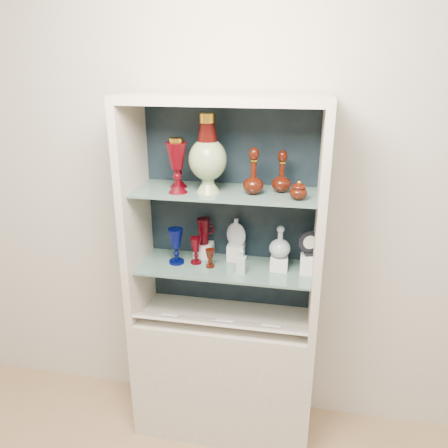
% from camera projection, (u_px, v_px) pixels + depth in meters
% --- Properties ---
extents(wall_back, '(3.50, 0.02, 2.80)m').
position_uv_depth(wall_back, '(231.00, 193.00, 2.41)').
color(wall_back, beige).
rests_on(wall_back, ground).
extents(cabinet_base, '(1.00, 0.40, 0.75)m').
position_uv_depth(cabinet_base, '(224.00, 372.00, 2.56)').
color(cabinet_base, '#BCB29F').
rests_on(cabinet_base, ground).
extents(cabinet_back_panel, '(0.98, 0.02, 1.15)m').
position_uv_depth(cabinet_back_panel, '(230.00, 208.00, 2.41)').
color(cabinet_back_panel, black).
rests_on(cabinet_back_panel, cabinet_base).
extents(cabinet_side_left, '(0.04, 0.40, 1.15)m').
position_uv_depth(cabinet_side_left, '(135.00, 214.00, 2.32)').
color(cabinet_side_left, '#BCB29F').
rests_on(cabinet_side_left, cabinet_base).
extents(cabinet_side_right, '(0.04, 0.40, 1.15)m').
position_uv_depth(cabinet_side_right, '(320.00, 226.00, 2.15)').
color(cabinet_side_right, '#BCB29F').
rests_on(cabinet_side_right, cabinet_base).
extents(cabinet_top_cap, '(1.00, 0.40, 0.04)m').
position_uv_depth(cabinet_top_cap, '(224.00, 99.00, 2.02)').
color(cabinet_top_cap, '#BCB29F').
rests_on(cabinet_top_cap, cabinet_side_left).
extents(shelf_lower, '(0.92, 0.34, 0.01)m').
position_uv_depth(shelf_lower, '(225.00, 267.00, 2.35)').
color(shelf_lower, slate).
rests_on(shelf_lower, cabinet_side_left).
extents(shelf_upper, '(0.92, 0.34, 0.01)m').
position_uv_depth(shelf_upper, '(225.00, 192.00, 2.20)').
color(shelf_upper, slate).
rests_on(shelf_upper, cabinet_side_left).
extents(label_ledge, '(0.92, 0.17, 0.09)m').
position_uv_depth(label_ledge, '(220.00, 323.00, 2.32)').
color(label_ledge, '#BCB29F').
rests_on(label_ledge, cabinet_base).
extents(label_card_0, '(0.10, 0.06, 0.03)m').
position_uv_depth(label_card_0, '(170.00, 315.00, 2.36)').
color(label_card_0, white).
rests_on(label_card_0, label_ledge).
extents(label_card_1, '(0.10, 0.06, 0.03)m').
position_uv_depth(label_card_1, '(271.00, 326.00, 2.27)').
color(label_card_1, white).
rests_on(label_card_1, label_ledge).
extents(label_card_2, '(0.10, 0.06, 0.03)m').
position_uv_depth(label_card_2, '(225.00, 321.00, 2.31)').
color(label_card_2, white).
rests_on(label_card_2, label_ledge).
extents(pedestal_lamp_left, '(0.13, 0.13, 0.25)m').
position_uv_depth(pedestal_lamp_left, '(178.00, 163.00, 2.23)').
color(pedestal_lamp_left, '#49030A').
rests_on(pedestal_lamp_left, shelf_upper).
extents(pedestal_lamp_right, '(0.13, 0.13, 0.27)m').
position_uv_depth(pedestal_lamp_right, '(177.00, 166.00, 2.13)').
color(pedestal_lamp_right, '#49030A').
rests_on(pedestal_lamp_right, shelf_upper).
extents(enamel_urn, '(0.20, 0.20, 0.39)m').
position_uv_depth(enamel_urn, '(208.00, 154.00, 2.11)').
color(enamel_urn, '#0F4026').
rests_on(enamel_urn, shelf_upper).
extents(ruby_decanter_a, '(0.12, 0.12, 0.26)m').
position_uv_depth(ruby_decanter_a, '(254.00, 168.00, 2.11)').
color(ruby_decanter_a, '#401208').
rests_on(ruby_decanter_a, shelf_upper).
extents(ruby_decanter_b, '(0.11, 0.11, 0.22)m').
position_uv_depth(ruby_decanter_b, '(282.00, 170.00, 2.14)').
color(ruby_decanter_b, '#401208').
rests_on(ruby_decanter_b, shelf_upper).
extents(lidded_bowl, '(0.10, 0.10, 0.10)m').
position_uv_depth(lidded_bowl, '(299.00, 190.00, 2.05)').
color(lidded_bowl, '#401208').
rests_on(lidded_bowl, shelf_upper).
extents(cobalt_goblet, '(0.10, 0.10, 0.20)m').
position_uv_depth(cobalt_goblet, '(176.00, 246.00, 2.35)').
color(cobalt_goblet, '#030844').
rests_on(cobalt_goblet, shelf_lower).
extents(ruby_goblet_tall, '(0.08, 0.08, 0.15)m').
position_uv_depth(ruby_goblet_tall, '(196.00, 250.00, 2.36)').
color(ruby_goblet_tall, '#49030A').
rests_on(ruby_goblet_tall, shelf_lower).
extents(ruby_goblet_small, '(0.07, 0.07, 0.10)m').
position_uv_depth(ruby_goblet_small, '(210.00, 258.00, 2.32)').
color(ruby_goblet_small, '#401208').
rests_on(ruby_goblet_small, shelf_lower).
extents(riser_ruby_pitcher, '(0.10, 0.10, 0.08)m').
position_uv_depth(riser_ruby_pitcher, '(204.00, 250.00, 2.45)').
color(riser_ruby_pitcher, silver).
rests_on(riser_ruby_pitcher, shelf_lower).
extents(ruby_pitcher, '(0.13, 0.11, 0.15)m').
position_uv_depth(ruby_pitcher, '(203.00, 231.00, 2.41)').
color(ruby_pitcher, '#49030A').
rests_on(ruby_pitcher, riser_ruby_pitcher).
extents(clear_square_bottle, '(0.05, 0.05, 0.13)m').
position_uv_depth(clear_square_bottle, '(241.00, 261.00, 2.25)').
color(clear_square_bottle, '#97A8AF').
rests_on(clear_square_bottle, shelf_lower).
extents(riser_flat_flask, '(0.09, 0.09, 0.09)m').
position_uv_depth(riser_flat_flask, '(236.00, 252.00, 2.41)').
color(riser_flat_flask, silver).
rests_on(riser_flat_flask, shelf_lower).
extents(flat_flask, '(0.12, 0.07, 0.15)m').
position_uv_depth(flat_flask, '(236.00, 231.00, 2.37)').
color(flat_flask, '#B2BAC5').
rests_on(flat_flask, riser_flat_flask).
extents(riser_clear_round_decanter, '(0.09, 0.09, 0.07)m').
position_uv_depth(riser_clear_round_decanter, '(279.00, 263.00, 2.30)').
color(riser_clear_round_decanter, silver).
rests_on(riser_clear_round_decanter, shelf_lower).
extents(clear_round_decanter, '(0.13, 0.13, 0.17)m').
position_uv_depth(clear_round_decanter, '(280.00, 242.00, 2.26)').
color(clear_round_decanter, '#97A8AF').
rests_on(clear_round_decanter, riser_clear_round_decanter).
extents(riser_cameo_medallion, '(0.08, 0.08, 0.10)m').
position_uv_depth(riser_cameo_medallion, '(308.00, 264.00, 2.25)').
color(riser_cameo_medallion, silver).
rests_on(riser_cameo_medallion, shelf_lower).
extents(cameo_medallion, '(0.12, 0.08, 0.14)m').
position_uv_depth(cameo_medallion, '(310.00, 243.00, 2.21)').
color(cameo_medallion, black).
rests_on(cameo_medallion, riser_cameo_medallion).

